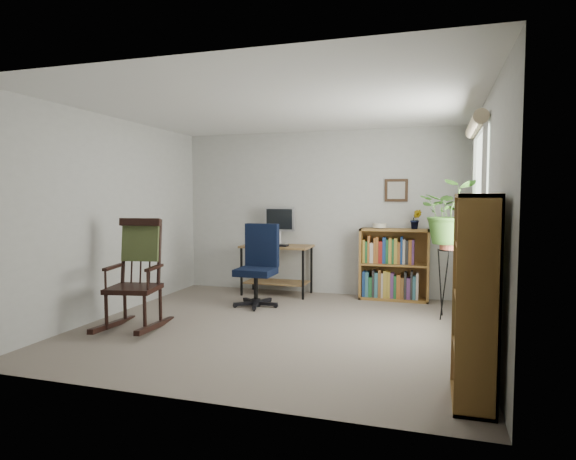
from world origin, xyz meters
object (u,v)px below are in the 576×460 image
(low_bookshelf, at_px, (394,264))
(tall_bookshelf, at_px, (475,299))
(rocking_chair, at_px, (133,273))
(desk, at_px, (277,270))
(office_chair, at_px, (256,265))

(low_bookshelf, height_order, tall_bookshelf, tall_bookshelf)
(low_bookshelf, bearing_deg, rocking_chair, -137.92)
(desk, height_order, rocking_chair, rocking_chair)
(office_chair, height_order, tall_bookshelf, tall_bookshelf)
(desk, relative_size, rocking_chair, 0.83)
(office_chair, xyz_separation_m, low_bookshelf, (1.70, 0.94, -0.05))
(office_chair, bearing_deg, low_bookshelf, 30.96)
(rocking_chair, bearing_deg, office_chair, 46.42)
(tall_bookshelf, bearing_deg, rocking_chair, 165.11)
(desk, xyz_separation_m, tall_bookshelf, (2.49, -3.12, 0.37))
(desk, distance_m, rocking_chair, 2.41)
(office_chair, relative_size, rocking_chair, 0.90)
(rocking_chair, bearing_deg, desk, 56.77)
(low_bookshelf, bearing_deg, office_chair, -150.93)
(office_chair, xyz_separation_m, tall_bookshelf, (2.51, -2.29, 0.18))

